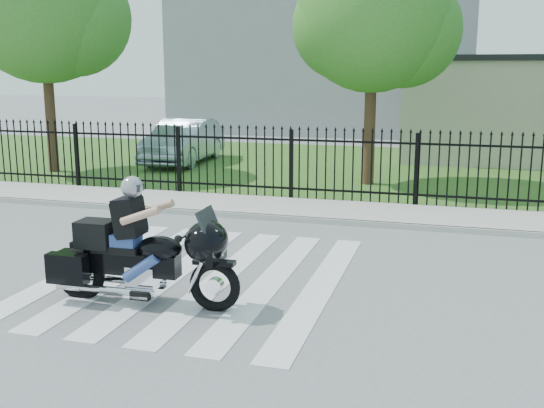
# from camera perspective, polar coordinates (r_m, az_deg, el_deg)

# --- Properties ---
(ground) EXTENTS (120.00, 120.00, 0.00)m
(ground) POSITION_cam_1_polar(r_m,az_deg,el_deg) (10.28, -6.70, -6.42)
(ground) COLOR slate
(ground) RESTS_ON ground
(crosswalk) EXTENTS (5.00, 5.50, 0.01)m
(crosswalk) POSITION_cam_1_polar(r_m,az_deg,el_deg) (10.27, -6.70, -6.39)
(crosswalk) COLOR silver
(crosswalk) RESTS_ON ground
(sidewalk) EXTENTS (40.00, 2.00, 0.12)m
(sidewalk) POSITION_cam_1_polar(r_m,az_deg,el_deg) (14.83, 0.75, -0.36)
(sidewalk) COLOR #ADAAA3
(sidewalk) RESTS_ON ground
(curb) EXTENTS (40.00, 0.12, 0.12)m
(curb) POSITION_cam_1_polar(r_m,az_deg,el_deg) (13.89, -0.34, -1.21)
(curb) COLOR #ADAAA3
(curb) RESTS_ON ground
(grass_strip) EXTENTS (40.00, 12.00, 0.02)m
(grass_strip) POSITION_cam_1_polar(r_m,az_deg,el_deg) (21.56, 5.70, 3.34)
(grass_strip) COLOR #2E541C
(grass_strip) RESTS_ON ground
(iron_fence) EXTENTS (26.00, 0.04, 1.80)m
(iron_fence) POSITION_cam_1_polar(r_m,az_deg,el_deg) (15.63, 1.74, 3.42)
(iron_fence) COLOR black
(iron_fence) RESTS_ON ground
(tree_left) EXTENTS (4.80, 4.80, 7.58)m
(tree_left) POSITION_cam_1_polar(r_m,az_deg,el_deg) (21.47, -19.88, 16.49)
(tree_left) COLOR #382316
(tree_left) RESTS_ON ground
(tree_mid) EXTENTS (4.20, 4.20, 6.78)m
(tree_mid) POSITION_cam_1_polar(r_m,az_deg,el_deg) (18.18, 9.06, 16.37)
(tree_mid) COLOR #382316
(tree_mid) RESTS_ON ground
(building_tall) EXTENTS (15.00, 10.00, 12.00)m
(building_tall) POSITION_cam_1_polar(r_m,az_deg,el_deg) (35.74, 5.25, 16.38)
(building_tall) COLOR gray
(building_tall) RESTS_ON ground
(motorcycle_rider) EXTENTS (2.80, 0.85, 1.85)m
(motorcycle_rider) POSITION_cam_1_polar(r_m,az_deg,el_deg) (9.04, -11.86, -4.16)
(motorcycle_rider) COLOR black
(motorcycle_rider) RESTS_ON ground
(parked_car) EXTENTS (1.90, 4.70, 1.52)m
(parked_car) POSITION_cam_1_polar(r_m,az_deg,el_deg) (22.42, -7.93, 5.60)
(parked_car) COLOR #8BA1AF
(parked_car) RESTS_ON grass_strip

